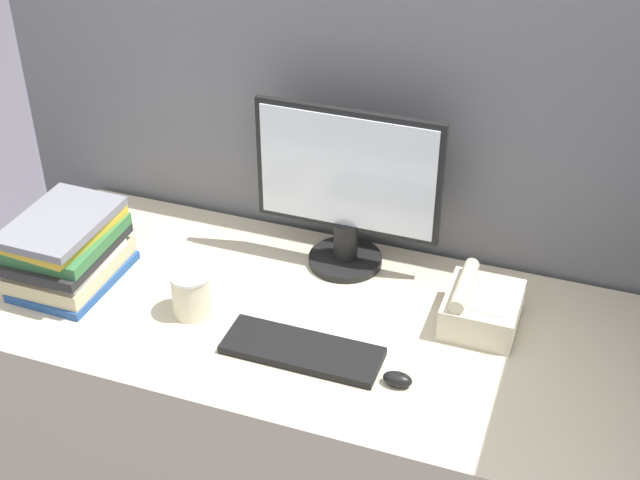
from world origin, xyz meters
The scene contains 8 objects.
cubicle_panel_rear centered at (0.00, 0.74, 0.79)m, with size 2.02×0.04×1.58m.
desk centered at (0.00, 0.35, 0.39)m, with size 1.62×0.70×0.78m.
monitor centered at (-0.01, 0.59, 0.99)m, with size 0.47×0.19×0.43m.
keyboard centered at (0.01, 0.22, 0.79)m, with size 0.36×0.13×0.02m.
mouse centered at (0.24, 0.20, 0.79)m, with size 0.07×0.04×0.03m.
coffee_cup centered at (-0.29, 0.27, 0.83)m, with size 0.10×0.10×0.11m.
book_stack centered at (-0.63, 0.29, 0.87)m, with size 0.23×0.30×0.19m.
desk_telephone centered at (0.37, 0.46, 0.82)m, with size 0.17×0.19×0.12m.
Camera 1 is at (0.56, -1.20, 2.11)m, focal length 50.00 mm.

